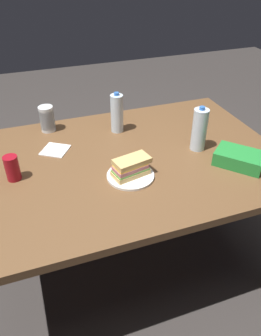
{
  "coord_description": "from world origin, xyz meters",
  "views": [
    {
      "loc": [
        -0.43,
        -1.35,
        1.7
      ],
      "look_at": [
        -0.01,
        -0.16,
        0.82
      ],
      "focal_mm": 35.32,
      "sensor_mm": 36.0,
      "label": 1
    }
  ],
  "objects_px": {
    "chip_bag": "(239,158)",
    "plastic_cup_stack": "(47,119)",
    "dining_table": "(122,172)",
    "paper_plate": "(130,176)",
    "sandwich": "(131,167)",
    "soda_can_red": "(12,168)",
    "water_bottle_tall": "(117,113)",
    "water_bottle_spare": "(199,130)"
  },
  "relations": [
    {
      "from": "sandwich",
      "to": "chip_bag",
      "type": "xyz_separation_m",
      "value": [
        0.54,
        -0.08,
        -0.02
      ]
    },
    {
      "from": "chip_bag",
      "to": "water_bottle_spare",
      "type": "distance_m",
      "value": 0.25
    },
    {
      "from": "sandwich",
      "to": "chip_bag",
      "type": "height_order",
      "value": "sandwich"
    },
    {
      "from": "dining_table",
      "to": "water_bottle_spare",
      "type": "relative_size",
      "value": 6.84
    },
    {
      "from": "soda_can_red",
      "to": "water_bottle_spare",
      "type": "xyz_separation_m",
      "value": [
        0.94,
        -0.05,
        0.05
      ]
    },
    {
      "from": "chip_bag",
      "to": "water_bottle_spare",
      "type": "bearing_deg",
      "value": -11.21
    },
    {
      "from": "chip_bag",
      "to": "plastic_cup_stack",
      "type": "relative_size",
      "value": 1.54
    },
    {
      "from": "soda_can_red",
      "to": "plastic_cup_stack",
      "type": "height_order",
      "value": "plastic_cup_stack"
    },
    {
      "from": "dining_table",
      "to": "plastic_cup_stack",
      "type": "distance_m",
      "value": 0.56
    },
    {
      "from": "paper_plate",
      "to": "water_bottle_tall",
      "type": "height_order",
      "value": "water_bottle_tall"
    },
    {
      "from": "sandwich",
      "to": "plastic_cup_stack",
      "type": "xyz_separation_m",
      "value": [
        -0.3,
        0.6,
        0.02
      ]
    },
    {
      "from": "soda_can_red",
      "to": "chip_bag",
      "type": "height_order",
      "value": "soda_can_red"
    },
    {
      "from": "soda_can_red",
      "to": "water_bottle_tall",
      "type": "xyz_separation_m",
      "value": [
        0.6,
        0.29,
        0.05
      ]
    },
    {
      "from": "paper_plate",
      "to": "sandwich",
      "type": "relative_size",
      "value": 1.15
    },
    {
      "from": "water_bottle_tall",
      "to": "plastic_cup_stack",
      "type": "height_order",
      "value": "water_bottle_tall"
    },
    {
      "from": "soda_can_red",
      "to": "water_bottle_spare",
      "type": "bearing_deg",
      "value": -2.77
    },
    {
      "from": "water_bottle_tall",
      "to": "plastic_cup_stack",
      "type": "relative_size",
      "value": 1.58
    },
    {
      "from": "dining_table",
      "to": "plastic_cup_stack",
      "type": "bearing_deg",
      "value": 125.07
    },
    {
      "from": "chip_bag",
      "to": "dining_table",
      "type": "bearing_deg",
      "value": 24.21
    },
    {
      "from": "paper_plate",
      "to": "chip_bag",
      "type": "height_order",
      "value": "chip_bag"
    },
    {
      "from": "sandwich",
      "to": "plastic_cup_stack",
      "type": "bearing_deg",
      "value": 116.85
    },
    {
      "from": "water_bottle_tall",
      "to": "sandwich",
      "type": "bearing_deg",
      "value": -99.71
    },
    {
      "from": "dining_table",
      "to": "water_bottle_tall",
      "type": "xyz_separation_m",
      "value": [
        0.07,
        0.3,
        0.19
      ]
    },
    {
      "from": "water_bottle_tall",
      "to": "water_bottle_spare",
      "type": "distance_m",
      "value": 0.48
    },
    {
      "from": "dining_table",
      "to": "plastic_cup_stack",
      "type": "height_order",
      "value": "plastic_cup_stack"
    },
    {
      "from": "sandwich",
      "to": "water_bottle_spare",
      "type": "distance_m",
      "value": 0.44
    },
    {
      "from": "paper_plate",
      "to": "water_bottle_spare",
      "type": "bearing_deg",
      "value": 16.13
    },
    {
      "from": "chip_bag",
      "to": "water_bottle_tall",
      "type": "height_order",
      "value": "water_bottle_tall"
    },
    {
      "from": "plastic_cup_stack",
      "to": "dining_table",
      "type": "bearing_deg",
      "value": -54.93
    },
    {
      "from": "dining_table",
      "to": "sandwich",
      "type": "distance_m",
      "value": 0.21
    },
    {
      "from": "paper_plate",
      "to": "water_bottle_spare",
      "type": "xyz_separation_m",
      "value": [
        0.42,
        0.12,
        0.11
      ]
    },
    {
      "from": "dining_table",
      "to": "paper_plate",
      "type": "distance_m",
      "value": 0.18
    },
    {
      "from": "sandwich",
      "to": "water_bottle_tall",
      "type": "distance_m",
      "value": 0.47
    },
    {
      "from": "dining_table",
      "to": "paper_plate",
      "type": "relative_size",
      "value": 7.37
    },
    {
      "from": "paper_plate",
      "to": "sandwich",
      "type": "xyz_separation_m",
      "value": [
        0.0,
        0.0,
        0.05
      ]
    },
    {
      "from": "sandwich",
      "to": "soda_can_red",
      "type": "xyz_separation_m",
      "value": [
        -0.52,
        0.17,
        0.01
      ]
    },
    {
      "from": "soda_can_red",
      "to": "plastic_cup_stack",
      "type": "xyz_separation_m",
      "value": [
        0.22,
        0.43,
        0.01
      ]
    },
    {
      "from": "water_bottle_tall",
      "to": "plastic_cup_stack",
      "type": "distance_m",
      "value": 0.41
    },
    {
      "from": "dining_table",
      "to": "soda_can_red",
      "type": "height_order",
      "value": "soda_can_red"
    },
    {
      "from": "paper_plate",
      "to": "chip_bag",
      "type": "relative_size",
      "value": 0.98
    },
    {
      "from": "paper_plate",
      "to": "soda_can_red",
      "type": "relative_size",
      "value": 1.84
    },
    {
      "from": "sandwich",
      "to": "water_bottle_spare",
      "type": "relative_size",
      "value": 0.81
    }
  ]
}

